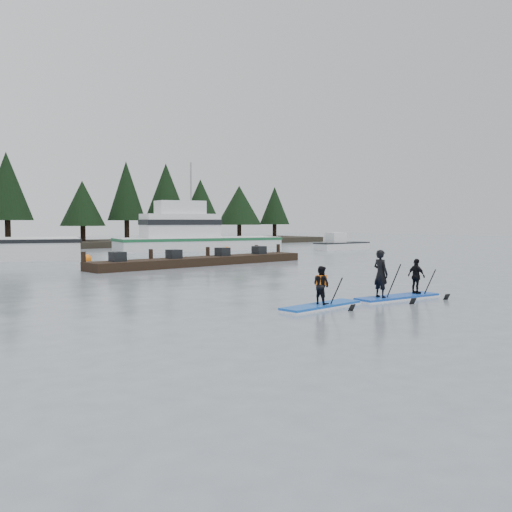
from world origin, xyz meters
TOP-DOWN VIEW (x-y plane):
  - ground at (0.00, 0.00)m, footprint 160.00×160.00m
  - far_shore at (0.00, 42.00)m, footprint 70.00×8.00m
  - treeline at (0.00, 42.00)m, footprint 60.00×4.00m
  - fishing_boat_medium at (11.48, 29.88)m, footprint 14.84×6.63m
  - skiff at (22.62, 22.86)m, footprint 5.58×1.77m
  - floating_dock at (3.14, 15.24)m, footprint 14.30×3.15m
  - buoy_c at (12.83, 26.85)m, footprint 0.51×0.51m
  - buoy_b at (-1.02, 22.49)m, footprint 0.56×0.56m
  - buoy_d at (4.19, 19.87)m, footprint 0.55×0.55m
  - paddleboard_solo at (-2.80, -0.84)m, footprint 3.01×1.14m
  - paddleboard_duo at (0.50, -0.99)m, footprint 3.28×1.21m

SIDE VIEW (x-z plane):
  - ground at x=0.00m, z-range 0.00..0.00m
  - treeline at x=0.00m, z-range -4.00..4.00m
  - buoy_c at x=12.83m, z-range -0.26..0.26m
  - buoy_b at x=-1.02m, z-range -0.28..0.28m
  - buoy_d at x=4.19m, z-range -0.27..0.27m
  - floating_dock at x=3.14m, z-range 0.00..0.47m
  - far_shore at x=0.00m, z-range 0.00..0.60m
  - skiff at x=22.62m, z-range 0.00..0.65m
  - paddleboard_solo at x=-2.80m, z-range -0.48..1.28m
  - paddleboard_duo at x=0.50m, z-range -0.52..1.63m
  - fishing_boat_medium at x=11.48m, z-range -3.67..4.88m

